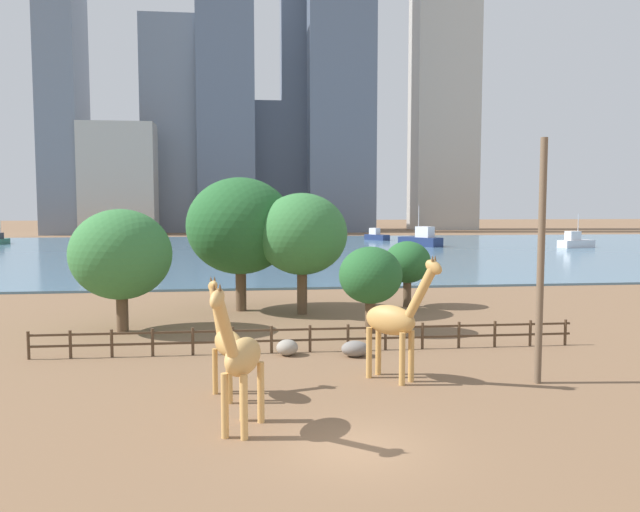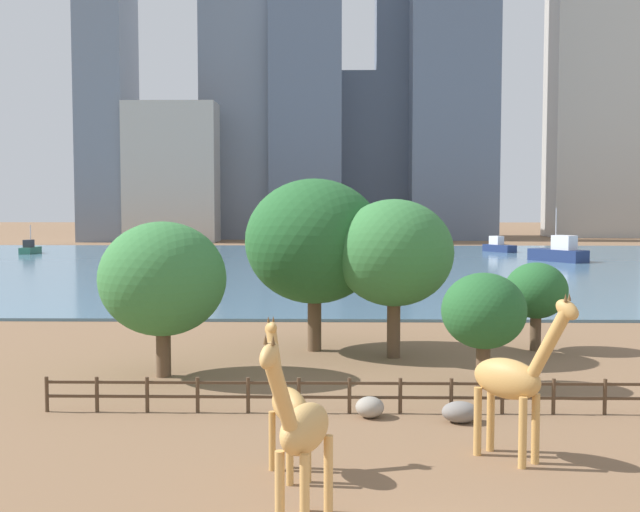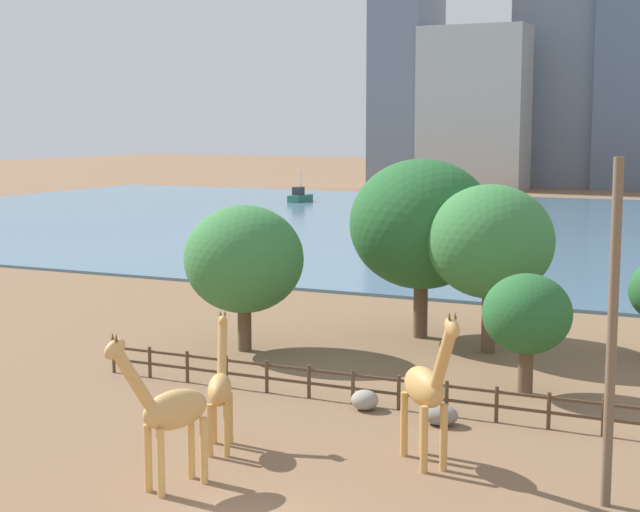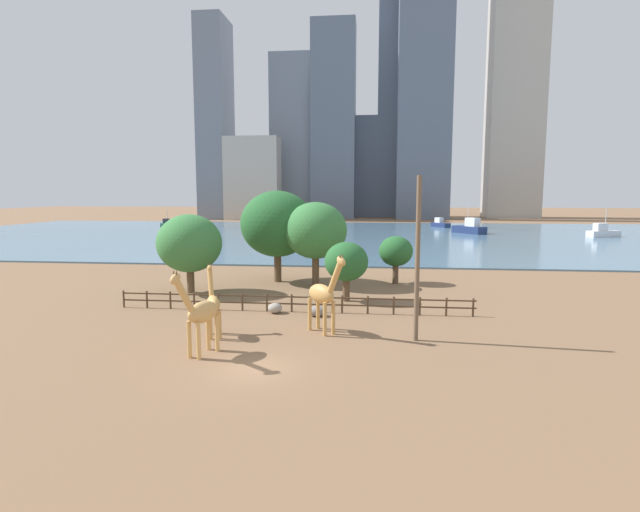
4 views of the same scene
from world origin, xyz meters
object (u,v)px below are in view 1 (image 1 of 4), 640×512
Objects in this scene: tree_left_large at (371,276)px; tree_left_small at (407,263)px; tree_center_broad at (240,226)px; boat_tug at (575,242)px; boulder_by_pole at (287,347)px; boat_sailboat at (376,236)px; tree_right_small at (302,234)px; boat_barge at (0,240)px; boulder_near_fence at (355,349)px; giraffe_tall at (227,342)px; tree_right_tall at (121,255)px; giraffe_young at (394,320)px; giraffe_companion at (241,358)px; utility_pole at (541,262)px; boat_ferry at (421,239)px.

tree_left_small is (4.25, 8.40, -0.10)m from tree_left_large.
tree_center_broad is 75.40m from boat_tug.
boulder_by_pole is 94.53m from boat_sailboat.
tree_right_small is 88.79m from boat_barge.
boat_tug reaches higher than boulder_near_fence.
tree_right_tall reaches higher than giraffe_tall.
boat_tug reaches higher than giraffe_young.
boat_tug is (52.73, 75.99, -1.23)m from giraffe_companion.
giraffe_companion is 17.74m from tree_right_tall.
giraffe_tall is 101.70m from boat_barge.
utility_pole is 80.10m from boat_ferry.
giraffe_young is 98.26m from boat_sailboat.
tree_right_small reaches higher than boat_ferry.
boat_ferry is at bearing 67.66° from tree_right_small.
boat_barge is at bearing 166.24° from giraffe_young.
tree_center_broad is 1.93× the size of boat_barge.
giraffe_young is 0.67× the size of boat_ferry.
boat_sailboat is at bearing 78.05° from tree_left_large.
tree_center_broad reaches higher than tree_left_large.
tree_left_large is 11.11m from tree_center_broad.
boulder_by_pole is 0.15× the size of tree_right_tall.
boat_ferry is 73.40m from boat_barge.
giraffe_companion is at bearing 124.88° from boat_ferry.
tree_left_small is 67.52m from boat_tug.
utility_pole is 2.02× the size of tree_left_large.
boat_sailboat is at bearing -25.03° from boat_ferry.
tree_right_tall is at bearing 143.30° from boulder_by_pole.
boat_barge is (-48.29, 86.92, 0.52)m from boulder_near_fence.
tree_center_broad is at bearing 122.70° from utility_pole.
giraffe_tall is 0.84× the size of giraffe_young.
tree_right_tall is (-6.73, 16.29, 1.97)m from giraffe_companion.
tree_center_broad is 11.70m from tree_left_small.
boulder_near_fence is 3.17m from boulder_by_pole.
boat_sailboat is at bearing 74.98° from tree_right_small.
giraffe_companion is 10.69m from boulder_near_fence.
boat_ferry reaches higher than boat_tug.
tree_left_large is at bearing 114.37° from utility_pole.
tree_center_broad reaches higher than boat_sailboat.
tree_right_tall is 1.06× the size of boat_tug.
boat_ferry is (17.77, 59.37, -1.75)m from tree_left_small.
tree_left_large is (1.76, 5.25, 2.80)m from boulder_near_fence.
boulder_by_pole is (2.03, 9.76, -1.97)m from giraffe_companion.
boulder_by_pole is at bearing -136.31° from tree_left_large.
utility_pole is 107.14m from boat_barge.
giraffe_companion is 22.77m from tree_center_broad.
tree_left_large is 88.91m from boat_sailboat.
tree_left_large reaches higher than boat_sailboat.
utility_pole is at bearing -57.30° from tree_center_broad.
giraffe_young is 18.51m from tree_left_small.
giraffe_companion is 12.54m from utility_pole.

